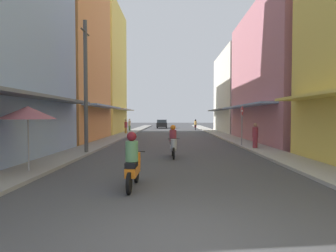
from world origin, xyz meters
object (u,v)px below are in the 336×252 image
Objects in this scene: motorbike_maroon at (195,125)px; vendor_umbrella at (28,113)px; parked_car at (162,124)px; pedestrian_midway at (255,136)px; utility_pole at (86,86)px; motorbike_silver at (173,143)px; motorbike_orange at (133,163)px; motorbike_red at (173,129)px; pedestrian_foreground at (130,125)px; street_sign_no_entry at (242,121)px; pedestrian_far at (126,126)px.

vendor_umbrella is (-8.49, -31.14, 1.41)m from motorbike_maroon.
pedestrian_midway is (6.64, -30.18, 0.06)m from parked_car.
parked_car is 32.45m from utility_pole.
motorbike_silver is at bearing -87.00° from parked_car.
motorbike_orange is 1.00× the size of motorbike_silver.
parked_car is at bearing 102.41° from pedestrian_midway.
motorbike_red is 1.12× the size of pedestrian_midway.
pedestrian_midway is at bearing 55.31° from motorbike_orange.
motorbike_maroon is at bearing 82.74° from motorbike_silver.
utility_pole is at bearing -87.10° from pedestrian_foreground.
motorbike_maroon is 1.13× the size of pedestrian_midway.
vendor_umbrella is (-5.01, -3.86, 1.41)m from motorbike_silver.
utility_pole is at bearing -107.01° from motorbike_maroon.
utility_pole is 9.89m from street_sign_no_entry.
pedestrian_far is at bearing 127.89° from street_sign_no_entry.
pedestrian_foreground is at bearing 118.08° from pedestrian_midway.
vendor_umbrella is at bearing -105.24° from motorbike_maroon.
vendor_umbrella is at bearing -89.59° from pedestrian_far.
utility_pole is (-8.03, -26.24, 2.85)m from motorbike_maroon.
motorbike_red is at bearing -83.36° from parked_car.
utility_pole is (-9.46, -2.02, 2.76)m from pedestrian_midway.
pedestrian_midway is 0.23× the size of utility_pole.
motorbike_silver is 6.49m from street_sign_no_entry.
motorbike_maroon is 0.77× the size of vendor_umbrella.
motorbike_orange is at bearing -25.07° from vendor_umbrella.
motorbike_maroon is 7.92m from parked_car.
motorbike_silver is 0.26× the size of utility_pole.
pedestrian_midway is at bearing -61.92° from pedestrian_foreground.
pedestrian_midway is 17.17m from pedestrian_far.
pedestrian_foreground is (-4.52, 28.54, 0.14)m from motorbike_orange.
pedestrian_midway reaches higher than motorbike_red.
motorbike_maroon is 1.05× the size of pedestrian_far.
motorbike_red is 14.20m from street_sign_no_entry.
motorbike_maroon is 27.59m from utility_pole.
pedestrian_foreground is (-5.70, 4.88, 0.34)m from motorbike_red.
vendor_umbrella reaches higher than motorbike_maroon.
vendor_umbrella is at bearing -138.44° from street_sign_no_entry.
pedestrian_far is at bearing 125.88° from pedestrian_midway.
motorbike_maroon is at bearing 50.05° from pedestrian_far.
motorbike_orange is at bearing -89.12° from parked_car.
street_sign_no_entry reaches higher than motorbike_orange.
motorbike_red is at bearing -40.58° from pedestrian_foreground.
pedestrian_far is at bearing 100.05° from motorbike_orange.
pedestrian_far is (-3.42, -16.27, 0.23)m from parked_car.
motorbike_red is 17.82m from utility_pole.
street_sign_no_entry reaches higher than vendor_umbrella.
motorbike_orange is 0.44× the size of parked_car.
vendor_umbrella is (-3.27, -37.11, 1.37)m from parked_car.
motorbike_red is at bearing -110.30° from motorbike_maroon.
pedestrian_midway reaches higher than motorbike_maroon.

